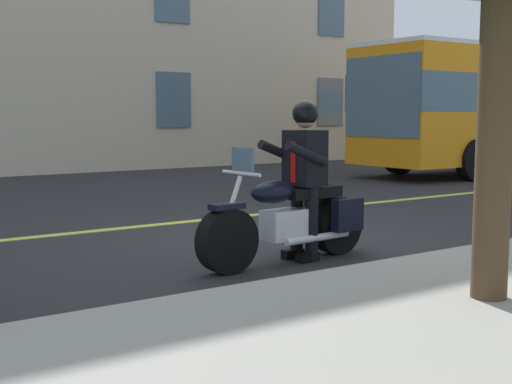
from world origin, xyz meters
The scene contains 4 objects.
ground_plane centered at (0.00, 0.00, 0.00)m, with size 80.00×80.00×0.00m, color #28282B.
lane_center_stripe centered at (0.00, -2.00, 0.01)m, with size 60.00×0.16×0.01m, color #E5DB4C.
motorcycle_main centered at (0.59, 1.03, 0.45)m, with size 2.22×0.70×1.26m.
rider_main centered at (0.40, 1.01, 1.04)m, with size 0.65×0.58×1.74m.
Camera 1 is at (4.95, 6.75, 1.59)m, focal length 47.47 mm.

